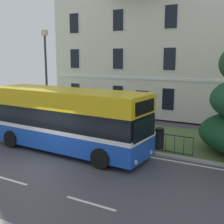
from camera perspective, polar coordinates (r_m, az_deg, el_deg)
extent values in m
cube|color=#424148|center=(14.18, -13.79, -10.22)|extent=(60.00, 56.00, 0.06)
cube|color=silver|center=(16.84, -5.22, -6.47)|extent=(54.00, 0.14, 0.01)
cube|color=silver|center=(13.02, -19.34, -12.28)|extent=(2.00, 0.12, 0.01)
cube|color=silver|center=(10.57, -4.19, -17.25)|extent=(2.00, 0.12, 0.01)
cube|color=#9E9E99|center=(17.19, -4.32, -5.90)|extent=(57.00, 0.24, 0.12)
cube|color=#50693B|center=(19.64, 0.52, -3.78)|extent=(57.00, 5.71, 0.12)
cube|color=silver|center=(28.01, 10.17, 10.63)|extent=(17.41, 9.93, 9.82)
cube|color=white|center=(23.43, 5.90, 6.53)|extent=(17.41, 0.06, 0.20)
cube|color=#2D333D|center=(23.65, 5.80, 1.51)|extent=(1.10, 0.06, 2.20)
cube|color=white|center=(26.85, -7.05, 3.77)|extent=(1.03, 0.04, 1.75)
cube|color=black|center=(26.84, -7.08, 3.77)|extent=(0.93, 0.03, 1.65)
cube|color=white|center=(24.52, 1.16, 3.21)|extent=(1.03, 0.04, 1.75)
cube|color=black|center=(24.50, 1.14, 3.20)|extent=(0.93, 0.03, 1.65)
cube|color=white|center=(22.79, 10.84, 2.46)|extent=(1.03, 0.04, 1.75)
cube|color=black|center=(22.77, 10.82, 2.45)|extent=(0.93, 0.03, 1.65)
cube|color=white|center=(26.67, -7.20, 10.23)|extent=(1.03, 0.04, 1.75)
cube|color=black|center=(26.65, -7.23, 10.23)|extent=(0.93, 0.03, 1.65)
cube|color=white|center=(24.32, 1.19, 10.29)|extent=(1.03, 0.04, 1.75)
cube|color=black|center=(24.30, 1.17, 10.29)|extent=(0.93, 0.03, 1.65)
cube|color=white|center=(22.57, 11.11, 10.07)|extent=(1.03, 0.04, 1.75)
cube|color=black|center=(22.55, 11.09, 10.07)|extent=(0.93, 0.03, 1.65)
cube|color=white|center=(26.82, -7.35, 16.70)|extent=(1.03, 0.04, 1.75)
cube|color=black|center=(26.81, -7.38, 16.70)|extent=(0.93, 0.03, 1.65)
cube|color=white|center=(24.49, 1.22, 17.37)|extent=(1.03, 0.04, 1.75)
cube|color=black|center=(24.47, 1.19, 17.38)|extent=(0.93, 0.03, 1.65)
cube|color=white|center=(22.76, 11.39, 17.70)|extent=(1.03, 0.04, 1.75)
cube|color=black|center=(22.74, 11.37, 17.70)|extent=(0.93, 0.03, 1.65)
cube|color=black|center=(17.25, -4.30, -2.38)|extent=(12.09, 0.04, 0.04)
cube|color=black|center=(17.47, -4.26, -5.16)|extent=(12.09, 0.04, 0.04)
cylinder|color=black|center=(21.25, -17.95, -1.71)|extent=(0.02, 0.02, 0.95)
cylinder|color=black|center=(20.92, -17.09, -1.85)|extent=(0.02, 0.02, 0.95)
cylinder|color=black|center=(20.59, -16.20, -2.00)|extent=(0.02, 0.02, 0.95)
cylinder|color=black|center=(20.26, -15.28, -2.15)|extent=(0.02, 0.02, 0.95)
cylinder|color=black|center=(19.94, -14.33, -2.31)|extent=(0.02, 0.02, 0.95)
cylinder|color=black|center=(19.63, -13.35, -2.47)|extent=(0.02, 0.02, 0.95)
cylinder|color=black|center=(19.32, -12.33, -2.63)|extent=(0.02, 0.02, 0.95)
cylinder|color=black|center=(19.02, -11.29, -2.80)|extent=(0.02, 0.02, 0.95)
cylinder|color=black|center=(18.72, -10.21, -2.98)|extent=(0.02, 0.02, 0.95)
cylinder|color=black|center=(18.44, -9.09, -3.15)|extent=(0.02, 0.02, 0.95)
cylinder|color=black|center=(18.16, -7.94, -3.34)|extent=(0.02, 0.02, 0.95)
cylinder|color=black|center=(17.88, -6.76, -3.52)|extent=(0.02, 0.02, 0.95)
cylinder|color=black|center=(17.62, -5.53, -3.71)|extent=(0.02, 0.02, 0.95)
cylinder|color=black|center=(17.36, -4.28, -3.91)|extent=(0.02, 0.02, 0.95)
cylinder|color=black|center=(17.11, -2.98, -4.11)|extent=(0.02, 0.02, 0.95)
cylinder|color=black|center=(16.88, -1.64, -4.31)|extent=(0.02, 0.02, 0.95)
cylinder|color=black|center=(16.65, -0.27, -4.51)|extent=(0.02, 0.02, 0.95)
cylinder|color=black|center=(16.43, 1.14, -4.72)|extent=(0.02, 0.02, 0.95)
cylinder|color=black|center=(16.22, 2.59, -4.93)|extent=(0.02, 0.02, 0.95)
cylinder|color=black|center=(16.02, 4.08, -5.14)|extent=(0.02, 0.02, 0.95)
cylinder|color=black|center=(15.84, 5.60, -5.36)|extent=(0.02, 0.02, 0.95)
cylinder|color=black|center=(15.66, 7.16, -5.57)|extent=(0.02, 0.02, 0.95)
cylinder|color=black|center=(15.50, 8.76, -5.79)|extent=(0.02, 0.02, 0.95)
cylinder|color=black|center=(15.35, 10.39, -6.00)|extent=(0.02, 0.02, 0.95)
cylinder|color=black|center=(15.21, 12.05, -6.22)|extent=(0.02, 0.02, 0.95)
cylinder|color=black|center=(15.09, 13.74, -6.43)|extent=(0.02, 0.02, 0.95)
cylinder|color=black|center=(14.98, 15.46, -6.64)|extent=(0.02, 0.02, 0.95)
cube|color=blue|center=(15.85, -8.75, -4.63)|extent=(9.16, 2.86, 1.09)
cube|color=white|center=(15.73, -8.80, -2.86)|extent=(9.18, 2.89, 0.20)
cube|color=black|center=(15.61, -8.86, -0.89)|extent=(9.08, 2.82, 1.03)
cube|color=gold|center=(15.45, -8.96, 2.63)|extent=(9.16, 2.86, 0.91)
cube|color=black|center=(13.16, 6.34, -3.21)|extent=(0.15, 2.08, 0.94)
cube|color=black|center=(12.96, 6.43, 0.97)|extent=(0.14, 1.78, 0.58)
cylinder|color=silver|center=(14.21, 7.64, -7.76)|extent=(0.05, 0.20, 0.20)
cylinder|color=silver|center=(12.87, 4.66, -9.69)|extent=(0.05, 0.20, 0.20)
cylinder|color=black|center=(15.22, 2.88, -6.44)|extent=(0.97, 0.34, 0.96)
cylinder|color=black|center=(13.30, -2.19, -8.98)|extent=(0.97, 0.34, 0.96)
cylinder|color=black|center=(18.76, -13.30, -3.43)|extent=(0.97, 0.34, 0.96)
cylinder|color=black|center=(17.24, -18.91, -4.96)|extent=(0.97, 0.34, 0.96)
cylinder|color=#333338|center=(20.16, -12.57, 5.44)|extent=(0.14, 0.14, 6.19)
cube|color=beige|center=(20.14, -12.95, 14.75)|extent=(0.36, 0.24, 0.36)
cylinder|color=black|center=(15.99, 9.17, -5.25)|extent=(0.49, 0.49, 0.97)
ellipsoid|color=black|center=(15.84, 9.23, -3.26)|extent=(0.50, 0.50, 0.17)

